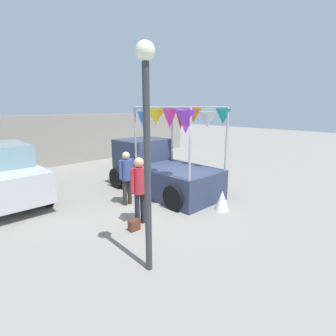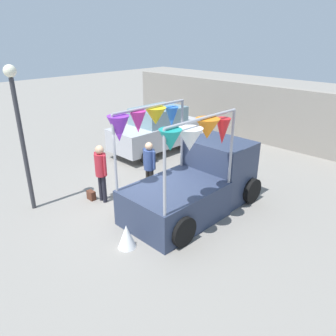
# 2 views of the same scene
# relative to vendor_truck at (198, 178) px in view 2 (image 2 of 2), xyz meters

# --- Properties ---
(ground_plane) EXTENTS (60.00, 60.00, 0.00)m
(ground_plane) POSITION_rel_vendor_truck_xyz_m (-0.95, -1.07, -0.93)
(ground_plane) COLOR gray
(vendor_truck) EXTENTS (2.51, 4.14, 3.02)m
(vendor_truck) POSITION_rel_vendor_truck_xyz_m (0.00, 0.00, 0.00)
(vendor_truck) COLOR #2D3851
(vendor_truck) RESTS_ON ground
(parked_car) EXTENTS (1.88, 4.00, 1.88)m
(parked_car) POSITION_rel_vendor_truck_xyz_m (-4.39, 2.54, 0.02)
(parked_car) COLOR #B7B7BC
(parked_car) RESTS_ON ground
(person_customer) EXTENTS (0.53, 0.34, 1.78)m
(person_customer) POSITION_rel_vendor_truck_xyz_m (-2.26, -1.72, 0.16)
(person_customer) COLOR black
(person_customer) RESTS_ON ground
(person_vendor) EXTENTS (0.53, 0.34, 1.68)m
(person_vendor) POSITION_rel_vendor_truck_xyz_m (-1.68, -0.33, 0.09)
(person_vendor) COLOR #2D2823
(person_vendor) RESTS_ON ground
(handbag) EXTENTS (0.28, 0.16, 0.28)m
(handbag) POSITION_rel_vendor_truck_xyz_m (-2.61, -1.92, -0.79)
(handbag) COLOR #592D1E
(handbag) RESTS_ON ground
(street_lamp) EXTENTS (0.32, 0.32, 4.03)m
(street_lamp) POSITION_rel_vendor_truck_xyz_m (-3.36, -3.40, 1.70)
(street_lamp) COLOR #333338
(street_lamp) RESTS_ON ground
(brick_boundary_wall) EXTENTS (18.00, 0.36, 2.60)m
(brick_boundary_wall) POSITION_rel_vendor_truck_xyz_m (-0.95, 6.84, 0.37)
(brick_boundary_wall) COLOR gray
(brick_boundary_wall) RESTS_ON ground
(folded_kite_bundle_white) EXTENTS (0.61, 0.61, 0.60)m
(folded_kite_bundle_white) POSITION_rel_vendor_truck_xyz_m (0.07, -2.67, -0.63)
(folded_kite_bundle_white) COLOR white
(folded_kite_bundle_white) RESTS_ON ground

